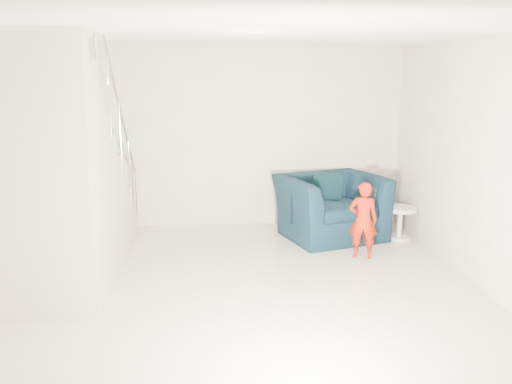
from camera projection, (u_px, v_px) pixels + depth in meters
floor at (252, 294)px, 5.79m from camera, size 5.50×5.50×0.00m
ceiling at (251, 32)px, 5.20m from camera, size 5.50×5.50×0.00m
back_wall at (237, 138)px, 8.17m from camera, size 5.00×0.00×5.00m
front_wall at (294, 262)px, 2.82m from camera, size 5.00×0.00×5.00m
right_wall at (488, 166)px, 5.71m from camera, size 0.00×5.50×5.50m
armchair at (331, 207)px, 7.73m from camera, size 1.65×1.54×0.88m
toddler at (363, 220)px, 6.83m from camera, size 0.40×0.31×0.98m
side_table at (400, 218)px, 7.66m from camera, size 0.46×0.46×0.46m
staircase at (67, 200)px, 5.95m from camera, size 1.02×3.03×3.62m
cushion at (327, 187)px, 7.89m from camera, size 0.42×0.20×0.42m
throw at (290, 200)px, 7.64m from camera, size 0.05×0.50×0.56m
phone at (375, 193)px, 6.72m from camera, size 0.03×0.05×0.10m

